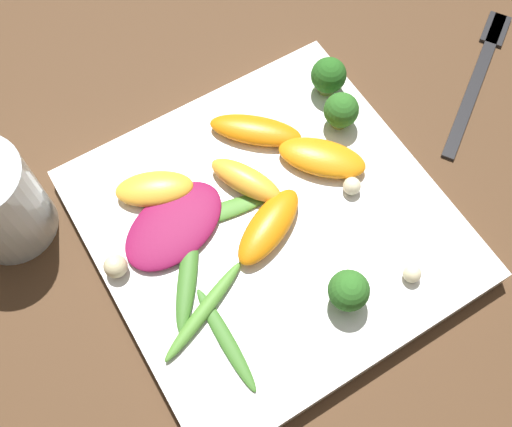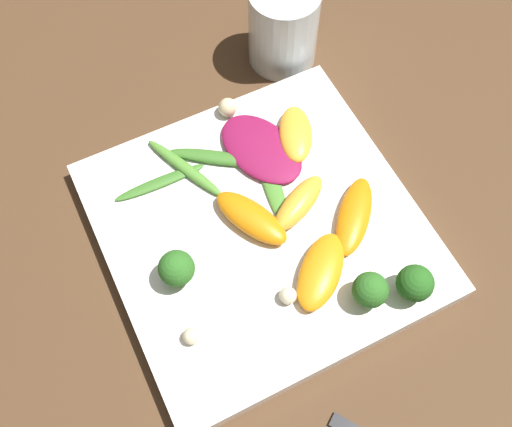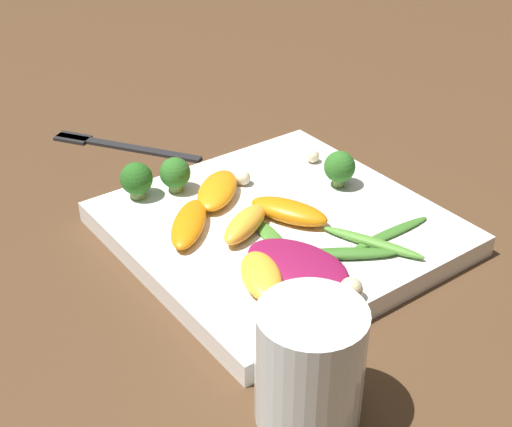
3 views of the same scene
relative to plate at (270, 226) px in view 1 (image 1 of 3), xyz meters
The scene contains 19 objects.
ground_plane 0.01m from the plate, ahead, with size 2.40×2.40×0.00m, color #4C331E.
plate is the anchor object (origin of this frame).
fork 0.26m from the plate, behind, with size 0.16×0.11×0.01m.
radicchio_leaf_0 0.08m from the plate, 26.92° to the right, with size 0.10×0.08×0.01m.
orange_segment_0 0.04m from the plate, 94.67° to the right, with size 0.05×0.07×0.02m.
orange_segment_1 0.08m from the plate, 113.01° to the right, with size 0.08×0.07×0.01m.
orange_segment_2 0.07m from the plate, 160.01° to the right, with size 0.07×0.08×0.02m.
orange_segment_3 0.02m from the plate, 48.79° to the left, with size 0.08×0.06×0.02m.
orange_segment_4 0.10m from the plate, 46.42° to the right, with size 0.07×0.05×0.02m.
broccoli_floret_0 0.14m from the plate, 142.99° to the right, with size 0.03×0.03×0.03m.
broccoli_floret_1 0.11m from the plate, 154.09° to the right, with size 0.03×0.03×0.03m.
broccoli_floret_2 0.09m from the plate, 99.27° to the left, with size 0.03×0.03×0.04m.
arugula_sprig_0 0.08m from the plate, ahead, with size 0.06×0.08×0.01m.
arugula_sprig_1 0.04m from the plate, 41.86° to the right, with size 0.09×0.03×0.00m.
arugula_sprig_2 0.09m from the plate, 24.84° to the left, with size 0.09×0.05×0.01m.
arugula_sprig_3 0.10m from the plate, 39.16° to the left, with size 0.01×0.09×0.00m.
macadamia_nut_0 0.07m from the plate, behind, with size 0.01×0.01×0.01m.
macadamia_nut_1 0.12m from the plate, 11.84° to the right, with size 0.02×0.02×0.02m.
macadamia_nut_2 0.12m from the plate, 124.88° to the left, with size 0.01×0.01×0.01m.
Camera 1 is at (0.11, 0.16, 0.45)m, focal length 42.00 mm.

